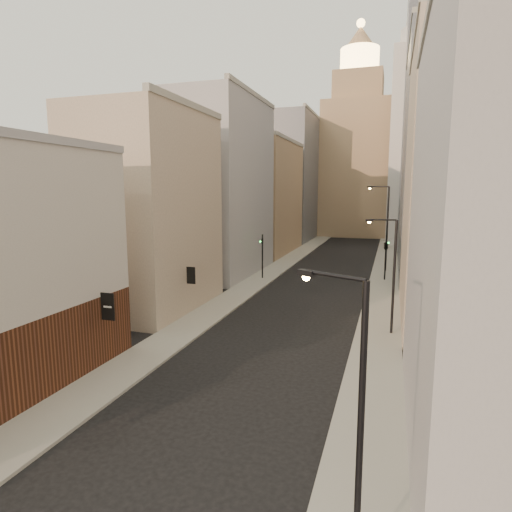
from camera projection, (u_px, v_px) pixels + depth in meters
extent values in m
cube|color=gray|center=(292.00, 258.00, 61.85)|extent=(3.00, 140.00, 0.15)
cube|color=gray|center=(386.00, 263.00, 57.95)|extent=(3.00, 140.00, 0.15)
cube|color=black|center=(108.00, 307.00, 22.95)|extent=(0.80, 0.08, 1.50)
cube|color=black|center=(191.00, 275.00, 32.39)|extent=(0.70, 0.08, 1.30)
cube|color=gray|center=(149.00, 212.00, 34.99)|extent=(8.00, 12.00, 16.00)
cube|color=#97979C|center=(222.00, 188.00, 49.75)|extent=(8.00, 16.00, 20.00)
cube|color=tan|center=(266.00, 199.00, 66.93)|extent=(8.00, 18.00, 17.00)
cube|color=gray|center=(294.00, 179.00, 85.23)|extent=(8.00, 20.00, 24.00)
cube|color=gray|center=(465.00, 187.00, 31.24)|extent=(8.00, 16.00, 20.00)
cube|color=gray|center=(440.00, 162.00, 49.62)|extent=(8.00, 20.00, 26.00)
cube|color=gray|center=(466.00, 99.00, 72.36)|extent=(20.00, 22.00, 50.00)
cube|color=tan|center=(356.00, 171.00, 92.92)|extent=(14.00, 14.00, 28.00)
cube|color=tan|center=(359.00, 89.00, 90.33)|extent=(10.00, 10.00, 6.00)
cylinder|color=#FFCC72|center=(360.00, 61.00, 89.49)|extent=(8.00, 8.00, 5.00)
cone|color=tan|center=(360.00, 39.00, 88.81)|extent=(7.00, 7.00, 5.00)
sphere|color=#FFCC72|center=(361.00, 23.00, 88.35)|extent=(1.80, 1.80, 1.80)
cube|color=silver|center=(413.00, 149.00, 75.98)|extent=(8.00, 8.00, 34.00)
cylinder|color=silver|center=(419.00, 39.00, 73.16)|extent=(6.00, 6.00, 3.00)
sphere|color=#97979C|center=(420.00, 23.00, 72.78)|extent=(4.40, 4.40, 4.40)
cylinder|color=black|center=(421.00, 7.00, 72.40)|extent=(0.60, 0.60, 2.00)
cylinder|color=black|center=(360.00, 434.00, 10.51)|extent=(0.17, 0.17, 7.71)
cylinder|color=black|center=(335.00, 276.00, 10.49)|extent=(1.60, 0.81, 0.10)
cube|color=black|center=(306.00, 273.00, 11.07)|extent=(0.51, 0.37, 0.15)
sphere|color=gold|center=(306.00, 277.00, 11.08)|extent=(0.21, 0.21, 0.21)
cylinder|color=black|center=(394.00, 279.00, 28.63)|extent=(0.17, 0.17, 7.86)
cylinder|color=black|center=(383.00, 220.00, 28.18)|extent=(1.74, 0.32, 0.10)
cube|color=black|center=(369.00, 220.00, 28.35)|extent=(0.50, 0.25, 0.16)
sphere|color=gold|center=(369.00, 222.00, 28.36)|extent=(0.21, 0.21, 0.21)
cylinder|color=black|center=(387.00, 230.00, 51.04)|extent=(0.23, 0.23, 10.21)
cylinder|color=black|center=(379.00, 187.00, 50.85)|extent=(2.23, 0.69, 0.14)
cube|color=black|center=(370.00, 187.00, 51.45)|extent=(0.67, 0.40, 0.20)
sphere|color=gold|center=(370.00, 188.00, 51.48)|extent=(0.27, 0.27, 0.27)
cylinder|color=black|center=(262.00, 257.00, 47.16)|extent=(0.16, 0.16, 5.00)
imported|color=black|center=(262.00, 242.00, 46.91)|extent=(0.56, 0.56, 1.34)
sphere|color=#19E533|center=(260.00, 242.00, 46.98)|extent=(0.16, 0.16, 0.16)
cylinder|color=black|center=(385.00, 258.00, 46.21)|extent=(0.16, 0.16, 5.00)
imported|color=black|center=(386.00, 243.00, 45.95)|extent=(0.88, 0.88, 1.56)
sphere|color=#19E533|center=(389.00, 243.00, 45.87)|extent=(0.16, 0.16, 0.16)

